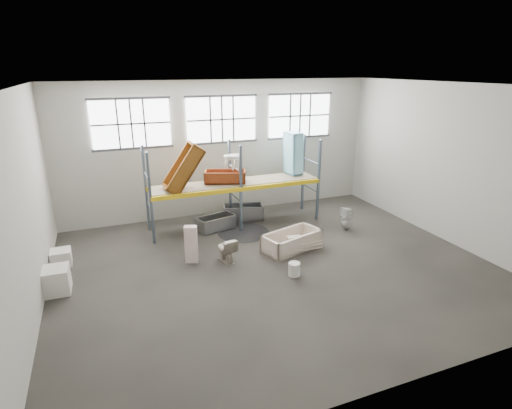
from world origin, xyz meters
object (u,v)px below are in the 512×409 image
rust_tub_flat (225,176)px  toilet_beige (226,250)px  steel_tub_right (243,212)px  bucket (294,269)px  blue_tub_upright (293,153)px  cistern_tall (191,244)px  steel_tub_left (216,223)px  toilet_white (347,218)px  carton_near (53,281)px  bathtub_beige (292,241)px

rust_tub_flat → toilet_beige: bearing=-107.6°
steel_tub_right → bucket: bearing=-92.2°
blue_tub_upright → cistern_tall: bearing=-150.2°
toilet_beige → steel_tub_left: (0.41, 2.50, -0.13)m
steel_tub_left → rust_tub_flat: rust_tub_flat is taller
bucket → toilet_white: bearing=36.1°
rust_tub_flat → carton_near: rust_tub_flat is taller
steel_tub_left → bucket: bearing=-75.0°
blue_tub_upright → steel_tub_left: bearing=-172.3°
toilet_beige → carton_near: 4.57m
steel_tub_left → blue_tub_upright: 3.85m
toilet_white → steel_tub_right: bearing=-137.5°
toilet_beige → rust_tub_flat: bearing=-118.7°
bathtub_beige → toilet_beige: bearing=164.4°
bathtub_beige → carton_near: size_ratio=2.42×
bathtub_beige → carton_near: 6.75m
toilet_white → bathtub_beige: bearing=-83.5°
toilet_beige → steel_tub_right: 3.54m
cistern_tall → steel_tub_left: cistern_tall is taller
bucket → carton_near: (-6.06, 1.42, 0.15)m
rust_tub_flat → bucket: rust_tub_flat is taller
steel_tub_right → toilet_white: bearing=-36.7°
cistern_tall → rust_tub_flat: 3.25m
cistern_tall → steel_tub_right: (2.59, 2.78, -0.29)m
cistern_tall → carton_near: (-3.63, -0.42, -0.22)m
cistern_tall → toilet_white: (5.64, 0.51, -0.16)m
steel_tub_left → blue_tub_upright: bearing=7.7°
rust_tub_flat → carton_near: size_ratio=1.82×
carton_near → rust_tub_flat: bearing=27.3°
bucket → carton_near: carton_near is taller
rust_tub_flat → blue_tub_upright: bearing=4.0°
cistern_tall → steel_tub_left: bearing=77.7°
toilet_white → bucket: size_ratio=2.14×
steel_tub_right → rust_tub_flat: (-0.79, -0.39, 1.55)m
bathtub_beige → cistern_tall: cistern_tall is taller
bathtub_beige → steel_tub_right: bearing=82.2°
steel_tub_left → toilet_white: bearing=-21.0°
cistern_tall → rust_tub_flat: size_ratio=0.79×
carton_near → steel_tub_left: bearing=27.2°
steel_tub_right → blue_tub_upright: size_ratio=0.96×
blue_tub_upright → toilet_beige: bearing=-140.7°
carton_near → cistern_tall: bearing=6.5°
cistern_tall → carton_near: 3.66m
bathtub_beige → toilet_white: bearing=-0.1°
bathtub_beige → rust_tub_flat: rust_tub_flat is taller
toilet_beige → blue_tub_upright: bearing=-151.8°
toilet_beige → carton_near: toilet_beige is taller
blue_tub_upright → carton_near: size_ratio=1.99×
toilet_beige → rust_tub_flat: 3.21m
bucket → steel_tub_left: bearing=105.0°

